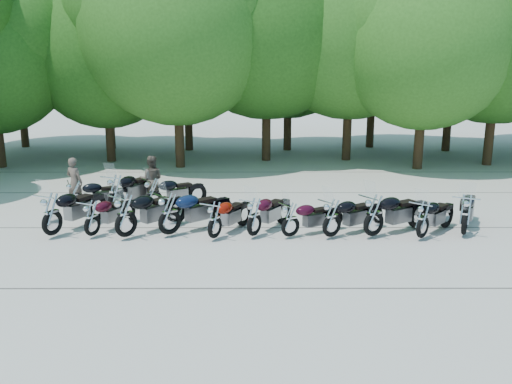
{
  "coord_description": "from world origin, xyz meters",
  "views": [
    {
      "loc": [
        -0.03,
        -14.02,
        4.8
      ],
      "look_at": [
        0.0,
        1.5,
        1.1
      ],
      "focal_mm": 38.0,
      "sensor_mm": 36.0,
      "label": 1
    }
  ],
  "objects_px": {
    "motorcycle_8": "(374,214)",
    "rider_0": "(75,182)",
    "motorcycle_4": "(215,219)",
    "motorcycle_12": "(116,192)",
    "rider_1": "(151,180)",
    "motorcycle_10": "(465,213)",
    "motorcycle_3": "(169,212)",
    "motorcycle_1": "(92,217)",
    "motorcycle_2": "(126,214)",
    "motorcycle_6": "(291,219)",
    "motorcycle_11": "(76,195)",
    "motorcycle_9": "(423,218)",
    "motorcycle_5": "(254,216)",
    "motorcycle_7": "(332,217)",
    "motorcycle_0": "(51,213)",
    "motorcycle_13": "(153,193)"
  },
  "relations": [
    {
      "from": "rider_0",
      "to": "rider_1",
      "type": "relative_size",
      "value": 1.01
    },
    {
      "from": "motorcycle_1",
      "to": "motorcycle_2",
      "type": "relative_size",
      "value": 0.83
    },
    {
      "from": "motorcycle_6",
      "to": "motorcycle_10",
      "type": "distance_m",
      "value": 4.94
    },
    {
      "from": "motorcycle_10",
      "to": "motorcycle_3",
      "type": "bearing_deg",
      "value": 25.19
    },
    {
      "from": "motorcycle_2",
      "to": "motorcycle_7",
      "type": "height_order",
      "value": "motorcycle_2"
    },
    {
      "from": "motorcycle_9",
      "to": "motorcycle_11",
      "type": "xyz_separation_m",
      "value": [
        -10.51,
        2.84,
        -0.02
      ]
    },
    {
      "from": "motorcycle_1",
      "to": "motorcycle_4",
      "type": "xyz_separation_m",
      "value": [
        3.46,
        -0.22,
        0.01
      ]
    },
    {
      "from": "motorcycle_4",
      "to": "rider_1",
      "type": "relative_size",
      "value": 1.28
    },
    {
      "from": "motorcycle_3",
      "to": "motorcycle_7",
      "type": "relative_size",
      "value": 1.11
    },
    {
      "from": "motorcycle_5",
      "to": "rider_0",
      "type": "distance_m",
      "value": 7.07
    },
    {
      "from": "motorcycle_4",
      "to": "rider_1",
      "type": "distance_m",
      "value": 4.77
    },
    {
      "from": "motorcycle_6",
      "to": "motorcycle_11",
      "type": "relative_size",
      "value": 0.96
    },
    {
      "from": "motorcycle_1",
      "to": "motorcycle_9",
      "type": "xyz_separation_m",
      "value": [
        9.23,
        -0.22,
        0.02
      ]
    },
    {
      "from": "motorcycle_0",
      "to": "motorcycle_13",
      "type": "bearing_deg",
      "value": -106.24
    },
    {
      "from": "motorcycle_13",
      "to": "motorcycle_1",
      "type": "bearing_deg",
      "value": 121.81
    },
    {
      "from": "motorcycle_4",
      "to": "rider_1",
      "type": "bearing_deg",
      "value": -28.89
    },
    {
      "from": "motorcycle_8",
      "to": "motorcycle_11",
      "type": "height_order",
      "value": "motorcycle_8"
    },
    {
      "from": "motorcycle_1",
      "to": "motorcycle_8",
      "type": "distance_m",
      "value": 7.9
    },
    {
      "from": "rider_0",
      "to": "motorcycle_3",
      "type": "bearing_deg",
      "value": 162.23
    },
    {
      "from": "motorcycle_7",
      "to": "motorcycle_13",
      "type": "distance_m",
      "value": 6.2
    },
    {
      "from": "motorcycle_4",
      "to": "motorcycle_11",
      "type": "height_order",
      "value": "motorcycle_4"
    },
    {
      "from": "motorcycle_6",
      "to": "motorcycle_11",
      "type": "bearing_deg",
      "value": 38.72
    },
    {
      "from": "motorcycle_4",
      "to": "motorcycle_5",
      "type": "relative_size",
      "value": 0.95
    },
    {
      "from": "motorcycle_5",
      "to": "motorcycle_12",
      "type": "bearing_deg",
      "value": 2.44
    },
    {
      "from": "motorcycle_1",
      "to": "motorcycle_2",
      "type": "height_order",
      "value": "motorcycle_2"
    },
    {
      "from": "motorcycle_5",
      "to": "motorcycle_4",
      "type": "bearing_deg",
      "value": 42.91
    },
    {
      "from": "motorcycle_1",
      "to": "motorcycle_9",
      "type": "height_order",
      "value": "motorcycle_9"
    },
    {
      "from": "motorcycle_6",
      "to": "motorcycle_13",
      "type": "distance_m",
      "value": 5.19
    },
    {
      "from": "motorcycle_11",
      "to": "rider_1",
      "type": "xyz_separation_m",
      "value": [
        2.25,
        1.22,
        0.24
      ]
    },
    {
      "from": "motorcycle_7",
      "to": "rider_0",
      "type": "relative_size",
      "value": 1.34
    },
    {
      "from": "motorcycle_13",
      "to": "motorcycle_6",
      "type": "bearing_deg",
      "value": -157.28
    },
    {
      "from": "motorcycle_0",
      "to": "motorcycle_6",
      "type": "height_order",
      "value": "motorcycle_0"
    },
    {
      "from": "motorcycle_2",
      "to": "motorcycle_11",
      "type": "bearing_deg",
      "value": -10.74
    },
    {
      "from": "motorcycle_4",
      "to": "motorcycle_12",
      "type": "height_order",
      "value": "motorcycle_12"
    },
    {
      "from": "motorcycle_3",
      "to": "rider_1",
      "type": "bearing_deg",
      "value": -22.88
    },
    {
      "from": "motorcycle_4",
      "to": "motorcycle_6",
      "type": "distance_m",
      "value": 2.11
    },
    {
      "from": "motorcycle_12",
      "to": "motorcycle_0",
      "type": "bearing_deg",
      "value": 93.37
    },
    {
      "from": "rider_1",
      "to": "motorcycle_7",
      "type": "bearing_deg",
      "value": 142.39
    },
    {
      "from": "motorcycle_7",
      "to": "rider_0",
      "type": "bearing_deg",
      "value": 31.83
    },
    {
      "from": "motorcycle_5",
      "to": "motorcycle_7",
      "type": "distance_m",
      "value": 2.17
    },
    {
      "from": "motorcycle_0",
      "to": "motorcycle_3",
      "type": "bearing_deg",
      "value": -154.49
    },
    {
      "from": "motorcycle_8",
      "to": "motorcycle_9",
      "type": "height_order",
      "value": "motorcycle_8"
    },
    {
      "from": "motorcycle_3",
      "to": "motorcycle_9",
      "type": "distance_m",
      "value": 7.07
    },
    {
      "from": "motorcycle_2",
      "to": "motorcycle_12",
      "type": "distance_m",
      "value": 2.93
    },
    {
      "from": "motorcycle_3",
      "to": "motorcycle_12",
      "type": "xyz_separation_m",
      "value": [
        -2.14,
        2.54,
        -0.0
      ]
    },
    {
      "from": "motorcycle_5",
      "to": "motorcycle_12",
      "type": "xyz_separation_m",
      "value": [
        -4.53,
        2.64,
        0.07
      ]
    },
    {
      "from": "motorcycle_6",
      "to": "motorcycle_8",
      "type": "bearing_deg",
      "value": -119.37
    },
    {
      "from": "motorcycle_2",
      "to": "motorcycle_3",
      "type": "distance_m",
      "value": 1.2
    },
    {
      "from": "motorcycle_8",
      "to": "rider_0",
      "type": "height_order",
      "value": "rider_0"
    },
    {
      "from": "motorcycle_2",
      "to": "motorcycle_5",
      "type": "distance_m",
      "value": 3.57
    }
  ]
}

